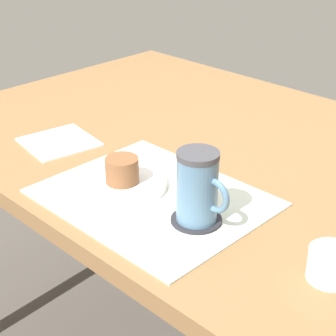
# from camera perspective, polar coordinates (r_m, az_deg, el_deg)

# --- Properties ---
(dining_table) EXTENTS (1.34, 0.91, 0.76)m
(dining_table) POSITION_cam_1_polar(r_m,az_deg,el_deg) (1.31, 4.37, -0.44)
(dining_table) COLOR brown
(dining_table) RESTS_ON ground_plane
(placemat) EXTENTS (0.40, 0.32, 0.00)m
(placemat) POSITION_cam_1_polar(r_m,az_deg,el_deg) (1.06, -1.52, -3.02)
(placemat) COLOR silver
(placemat) RESTS_ON dining_table
(pastry_plate) EXTENTS (0.17, 0.17, 0.01)m
(pastry_plate) POSITION_cam_1_polar(r_m,az_deg,el_deg) (1.09, -4.64, -1.66)
(pastry_plate) COLOR white
(pastry_plate) RESTS_ON placemat
(pastry) EXTENTS (0.06, 0.06, 0.05)m
(pastry) POSITION_cam_1_polar(r_m,az_deg,el_deg) (1.08, -4.70, -0.21)
(pastry) COLOR brown
(pastry) RESTS_ON pastry_plate
(coffee_coaster) EXTENTS (0.09, 0.09, 0.00)m
(coffee_coaster) POSITION_cam_1_polar(r_m,az_deg,el_deg) (0.99, 2.90, -5.27)
(coffee_coaster) COLOR #232328
(coffee_coaster) RESTS_ON placemat
(coffee_mug) EXTENTS (0.11, 0.07, 0.13)m
(coffee_mug) POSITION_cam_1_polar(r_m,az_deg,el_deg) (0.95, 3.10, -1.93)
(coffee_mug) COLOR slate
(coffee_mug) RESTS_ON coffee_coaster
(paper_napkin) EXTENTS (0.17, 0.17, 0.00)m
(paper_napkin) POSITION_cam_1_polar(r_m,az_deg,el_deg) (1.31, -11.00, 2.60)
(paper_napkin) COLOR white
(paper_napkin) RESTS_ON dining_table
(sugar_bowl) EXTENTS (0.07, 0.07, 0.05)m
(sugar_bowl) POSITION_cam_1_polar(r_m,az_deg,el_deg) (0.88, 16.21, -9.39)
(sugar_bowl) COLOR white
(sugar_bowl) RESTS_ON dining_table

